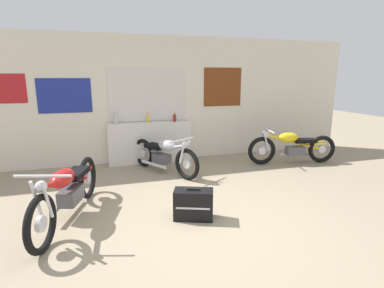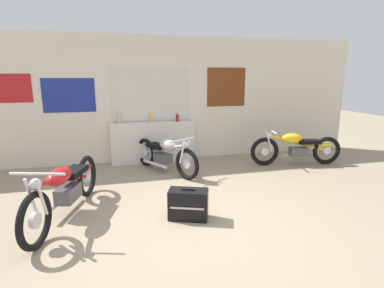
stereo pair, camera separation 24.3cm
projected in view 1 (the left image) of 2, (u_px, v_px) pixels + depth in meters
ground_plane at (198, 229)px, 3.85m from camera, size 24.00×24.00×0.00m
wall_back at (151, 100)px, 6.74m from camera, size 10.00×0.07×2.80m
sill_counter at (150, 143)px, 6.76m from camera, size 1.85×0.28×0.92m
bottle_leftmost at (116, 118)px, 6.39m from camera, size 0.08×0.08×0.28m
bottle_left_center at (148, 118)px, 6.64m from camera, size 0.06×0.06×0.23m
bottle_center at (175, 118)px, 6.76m from camera, size 0.07×0.07×0.21m
motorcycle_silver at (164, 154)px, 6.04m from camera, size 1.07×1.69×0.76m
motorcycle_yellow at (292, 147)px, 6.68m from camera, size 2.00×0.66×0.78m
motorcycle_red at (68, 190)px, 4.02m from camera, size 0.83×2.15×0.85m
hard_case_black at (194, 204)px, 4.09m from camera, size 0.59×0.44×0.44m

